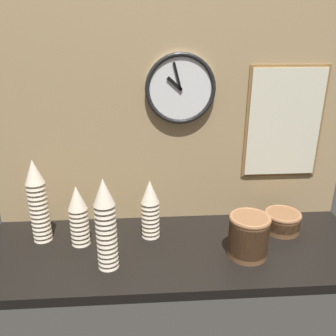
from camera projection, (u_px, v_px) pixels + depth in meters
ground_plane at (175, 250)px, 149.96cm from camera, size 160.00×56.00×4.00cm
wall_tiled_back at (171, 109)px, 154.32cm from camera, size 160.00×3.00×105.00cm
cup_stack_center_left at (106, 224)px, 130.06cm from camera, size 7.89×7.89×36.78cm
cup_stack_far_left at (38, 201)px, 147.44cm from camera, size 7.89×7.89×36.78cm
cup_stack_center at (150, 209)px, 151.90cm from camera, size 7.89×7.89×26.60cm
cup_stack_left at (79, 215)px, 146.50cm from camera, size 7.89×7.89×26.60cm
bowl_stack_far_right at (282, 221)px, 159.10cm from camera, size 16.19×16.19×9.02cm
bowl_stack_right at (249, 235)px, 140.41cm from camera, size 16.19×16.19×17.47cm
wall_clock at (180, 89)px, 148.39cm from camera, size 29.84×2.70×29.84cm
menu_board at (284, 123)px, 157.96cm from camera, size 34.99×1.32×50.53cm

